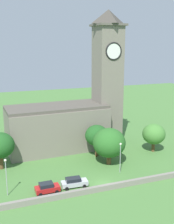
{
  "coord_description": "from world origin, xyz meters",
  "views": [
    {
      "loc": [
        -20.27,
        -44.67,
        25.29
      ],
      "look_at": [
        0.0,
        8.72,
        11.83
      ],
      "focal_mm": 46.25,
      "sensor_mm": 36.0,
      "label": 1
    }
  ],
  "objects": [
    {
      "name": "streetlamp_west_mid",
      "position": [
        5.08,
        3.36,
        4.26
      ],
      "size": [
        0.44,
        0.44,
        6.29
      ],
      "color": "#9EA0A5",
      "rests_on": "ground"
    },
    {
      "name": "quay_barrier",
      "position": [
        0.0,
        -2.18,
        0.51
      ],
      "size": [
        44.85,
        0.7,
        1.01
      ],
      "primitive_type": "cube",
      "color": "gray",
      "rests_on": "ground"
    },
    {
      "name": "ground_plane",
      "position": [
        0.0,
        15.0,
        0.0
      ],
      "size": [
        200.0,
        200.0,
        0.0
      ],
      "primitive_type": "plane",
      "color": "#477538"
    },
    {
      "name": "tree_riverside_west",
      "position": [
        4.79,
        8.03,
        4.83
      ],
      "size": [
        6.99,
        6.99,
        8.01
      ],
      "color": "brown",
      "rests_on": "ground"
    },
    {
      "name": "tree_churchyard",
      "position": [
        4.06,
        13.13,
        4.99
      ],
      "size": [
        5.34,
        5.34,
        7.44
      ],
      "color": "brown",
      "rests_on": "ground"
    },
    {
      "name": "streetlamp_west_end",
      "position": [
        -17.1,
        2.09,
        4.47
      ],
      "size": [
        0.44,
        0.44,
        6.65
      ],
      "color": "#9EA0A5",
      "rests_on": "ground"
    },
    {
      "name": "tree_by_tower",
      "position": [
        17.99,
        11.11,
        4.38
      ],
      "size": [
        5.47,
        5.47,
        6.87
      ],
      "color": "brown",
      "rests_on": "ground"
    },
    {
      "name": "church",
      "position": [
        1.15,
        21.4,
        9.04
      ],
      "size": [
        29.26,
        11.6,
        33.44
      ],
      "color": "slate",
      "rests_on": "ground"
    },
    {
      "name": "tree_riverside_east",
      "position": [
        -17.12,
        13.78,
        5.1
      ],
      "size": [
        5.89,
        5.89,
        7.79
      ],
      "color": "brown",
      "rests_on": "ground"
    },
    {
      "name": "car_red",
      "position": [
        -10.51,
        0.62,
        0.92
      ],
      "size": [
        4.24,
        2.28,
        1.83
      ],
      "color": "red",
      "rests_on": "ground"
    },
    {
      "name": "car_silver",
      "position": [
        -5.47,
        0.92,
        0.92
      ],
      "size": [
        4.9,
        2.37,
        1.81
      ],
      "color": "silver",
      "rests_on": "ground"
    }
  ]
}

